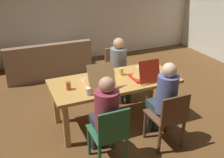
% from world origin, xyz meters
% --- Properties ---
extents(ground_plane, '(20.00, 20.00, 0.00)m').
position_xyz_m(ground_plane, '(0.00, 0.00, 0.00)').
color(ground_plane, brown).
extents(back_wall, '(7.49, 0.12, 2.70)m').
position_xyz_m(back_wall, '(0.00, 3.14, 1.35)').
color(back_wall, silver).
rests_on(back_wall, ground).
extents(dining_table, '(1.97, 0.87, 0.74)m').
position_xyz_m(dining_table, '(0.00, 0.00, 0.66)').
color(dining_table, '#C49044').
rests_on(dining_table, ground).
extents(chair_0, '(0.45, 0.45, 0.85)m').
position_xyz_m(chair_0, '(0.42, -0.87, 0.47)').
color(chair_0, brown).
rests_on(chair_0, ground).
extents(person_0, '(0.28, 0.50, 1.24)m').
position_xyz_m(person_0, '(0.42, -0.72, 0.71)').
color(person_0, '#2C3F46').
rests_on(person_0, ground).
extents(chair_1, '(0.40, 0.43, 0.93)m').
position_xyz_m(chair_1, '(0.42, 0.85, 0.50)').
color(chair_1, olive).
rests_on(chair_1, ground).
extents(person_1, '(0.31, 0.51, 1.16)m').
position_xyz_m(person_1, '(0.42, 0.70, 0.68)').
color(person_1, '#37313E').
rests_on(person_1, ground).
extents(chair_2, '(0.42, 0.46, 0.88)m').
position_xyz_m(chair_2, '(-0.47, -0.91, 0.49)').
color(chair_2, '#2A643F').
rests_on(chair_2, ground).
extents(person_2, '(0.30, 0.50, 1.21)m').
position_xyz_m(person_2, '(-0.47, -0.76, 0.71)').
color(person_2, '#2D3137').
rests_on(person_2, ground).
extents(pizza_box_0, '(0.39, 0.53, 0.39)m').
position_xyz_m(pizza_box_0, '(-0.31, -0.04, 0.80)').
color(pizza_box_0, tan).
rests_on(pizza_box_0, dining_table).
extents(pizza_box_1, '(0.34, 0.43, 0.36)m').
position_xyz_m(pizza_box_1, '(0.43, -0.14, 0.79)').
color(pizza_box_1, red).
rests_on(pizza_box_1, dining_table).
extents(plate_0, '(0.22, 0.22, 0.03)m').
position_xyz_m(plate_0, '(0.66, 0.27, 0.75)').
color(plate_0, white).
rests_on(plate_0, dining_table).
extents(plate_1, '(0.22, 0.22, 0.03)m').
position_xyz_m(plate_1, '(0.82, -0.21, 0.75)').
color(plate_1, white).
rests_on(plate_1, dining_table).
extents(drinking_glass_0, '(0.07, 0.07, 0.12)m').
position_xyz_m(drinking_glass_0, '(0.17, 0.13, 0.80)').
color(drinking_glass_0, '#DECE5F').
rests_on(drinking_glass_0, dining_table).
extents(drinking_glass_1, '(0.07, 0.07, 0.12)m').
position_xyz_m(drinking_glass_1, '(-0.74, -0.04, 0.80)').
color(drinking_glass_1, '#B24F2E').
rests_on(drinking_glass_1, dining_table).
extents(drinking_glass_2, '(0.08, 0.08, 0.13)m').
position_xyz_m(drinking_glass_2, '(0.02, 0.28, 0.81)').
color(drinking_glass_2, '#BB532E').
rests_on(drinking_glass_2, dining_table).
extents(drinking_glass_3, '(0.08, 0.08, 0.11)m').
position_xyz_m(drinking_glass_3, '(-0.53, -0.30, 0.80)').
color(drinking_glass_3, silver).
rests_on(drinking_glass_3, dining_table).
extents(couch, '(1.86, 0.88, 0.80)m').
position_xyz_m(couch, '(-0.63, 2.36, 0.28)').
color(couch, '#8D6C53').
rests_on(couch, ground).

